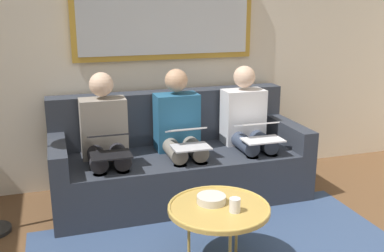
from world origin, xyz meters
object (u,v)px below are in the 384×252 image
at_px(cup, 235,205).
at_px(laptop_black, 109,144).
at_px(laptop_white, 259,131).
at_px(couch, 178,161).
at_px(person_middle, 180,131).
at_px(bowl, 211,199).
at_px(laptop_silver, 188,137).
at_px(person_left, 247,125).
at_px(coffee_table, 219,209).
at_px(person_right, 106,138).
at_px(framed_mirror, 165,18).

relative_size(cup, laptop_black, 0.25).
bearing_deg(laptop_white, couch, -26.18).
xyz_separation_m(cup, person_middle, (-0.01, -1.24, 0.13)).
distance_m(cup, bowl, 0.19).
xyz_separation_m(laptop_white, laptop_silver, (0.64, -0.00, 0.00)).
bearing_deg(person_left, couch, -6.13).
xyz_separation_m(coffee_table, laptop_black, (0.57, -0.91, 0.21)).
bearing_deg(person_right, laptop_black, 90.00).
bearing_deg(couch, cup, 89.78).
bearing_deg(cup, person_right, -62.95).
relative_size(coffee_table, bowl, 3.46).
bearing_deg(couch, person_middle, 90.00).
xyz_separation_m(laptop_white, person_right, (1.28, -0.25, -0.02)).
bearing_deg(laptop_silver, person_right, -20.69).
relative_size(couch, person_right, 1.93).
bearing_deg(framed_mirror, couch, 90.00).
bearing_deg(laptop_white, laptop_black, -0.29).
bearing_deg(coffee_table, bowl, -70.36).
relative_size(person_left, person_middle, 1.00).
height_order(laptop_white, person_middle, person_middle).
bearing_deg(laptop_black, laptop_white, 179.71).
bearing_deg(laptop_black, person_left, -169.41).
xyz_separation_m(couch, person_right, (0.64, 0.07, 0.30)).
height_order(person_middle, laptop_black, person_middle).
xyz_separation_m(coffee_table, cup, (-0.07, 0.09, 0.06)).
bearing_deg(person_middle, laptop_black, 20.51).
relative_size(bowl, person_left, 0.17).
xyz_separation_m(framed_mirror, laptop_black, (0.64, 0.70, -0.92)).
bearing_deg(person_left, person_middle, 0.00).
bearing_deg(cup, person_middle, -90.23).
bearing_deg(framed_mirror, laptop_black, 47.41).
distance_m(couch, framed_mirror, 1.30).
bearing_deg(person_right, laptop_white, 169.13).
relative_size(couch, cup, 24.44).
relative_size(laptop_white, person_right, 0.30).
bearing_deg(laptop_black, laptop_silver, 179.80).
height_order(laptop_white, laptop_black, laptop_black).
xyz_separation_m(person_left, laptop_white, (0.00, 0.25, 0.02)).
relative_size(framed_mirror, laptop_black, 4.62).
distance_m(coffee_table, person_right, 1.29).
bearing_deg(laptop_silver, framed_mirror, -90.00).
height_order(person_left, laptop_silver, person_left).
xyz_separation_m(coffee_table, person_right, (0.57, -1.15, 0.19)).
bearing_deg(person_left, laptop_black, 10.59).
distance_m(person_left, laptop_black, 1.30).
relative_size(framed_mirror, bowl, 8.88).
xyz_separation_m(coffee_table, laptop_silver, (-0.07, -0.91, 0.20)).
bearing_deg(coffee_table, cup, 126.15).
height_order(cup, person_middle, person_middle).
height_order(framed_mirror, laptop_black, framed_mirror).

